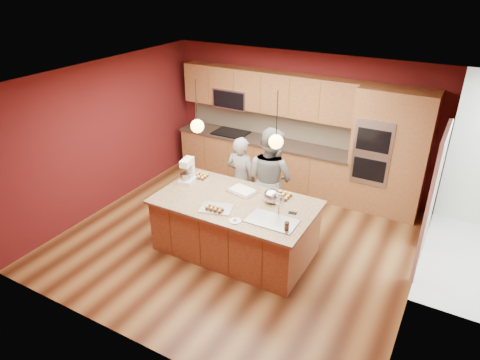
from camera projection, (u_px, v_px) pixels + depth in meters
The scene contains 24 objects.
floor at pixel (238, 240), 7.17m from camera, with size 5.50×5.50×0.00m, color #442110.
ceiling at pixel (237, 79), 5.96m from camera, with size 5.50×5.50×0.00m, color silver.
wall_back at pixel (299, 121), 8.52m from camera, with size 5.50×5.50×0.00m, color #531314.
wall_front at pixel (124, 252), 4.62m from camera, with size 5.50×5.50×0.00m, color #531314.
wall_left at pixel (106, 136), 7.76m from camera, with size 5.00×5.00×0.00m, color #531314.
wall_right at pixel (428, 212), 5.37m from camera, with size 5.00×5.00×0.00m, color #531314.
cabinet_run at pixel (263, 136), 8.78m from camera, with size 3.74×0.64×2.30m.
oven_column at pixel (389, 153), 7.56m from camera, with size 1.30×0.62×2.30m.
doorway_trim at pixel (430, 205), 6.14m from camera, with size 0.08×1.11×2.20m, color white, non-canonical shape.
pendant_left at pixel (197, 126), 6.31m from camera, with size 0.20×0.20×0.80m.
pendant_right at pixel (276, 141), 5.75m from camera, with size 0.20×0.20×0.80m.
island at pixel (236, 226), 6.71m from camera, with size 2.46×1.38×1.29m.
person_left at pixel (241, 179), 7.50m from camera, with size 0.57×0.37×1.55m, color black.
person_right at pixel (270, 179), 7.19m from camera, with size 0.88×0.69×1.81m, color slate.
stand_mixer at pixel (187, 172), 7.02m from camera, with size 0.26×0.33×0.41m.
sheet_cake at pixel (242, 191), 6.77m from camera, with size 0.49×0.40×0.05m.
cooling_rack at pixel (216, 208), 6.31m from camera, with size 0.46×0.33×0.02m, color #B9BBC2.
mixing_bowl at pixel (272, 196), 6.45m from camera, with size 0.27×0.27×0.23m, color silver.
plate at pixel (235, 221), 6.00m from camera, with size 0.17×0.17×0.01m, color white.
tumbler at pixel (287, 226), 5.77m from camera, with size 0.07×0.07×0.13m, color #372111.
phone at pixel (293, 213), 6.20m from camera, with size 0.12×0.06×0.01m, color black.
cupcakes_left at pixel (201, 176), 7.23m from camera, with size 0.23×0.23×0.07m, color #DEB354, non-canonical shape.
cupcakes_rack at pixel (214, 208), 6.23m from camera, with size 0.29×0.14×0.06m, color #DEB354, non-canonical shape.
cupcakes_right at pixel (283, 195), 6.61m from camera, with size 0.24×0.24×0.07m, color #DEB354, non-canonical shape.
Camera 1 is at (2.93, -5.18, 4.13)m, focal length 32.00 mm.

